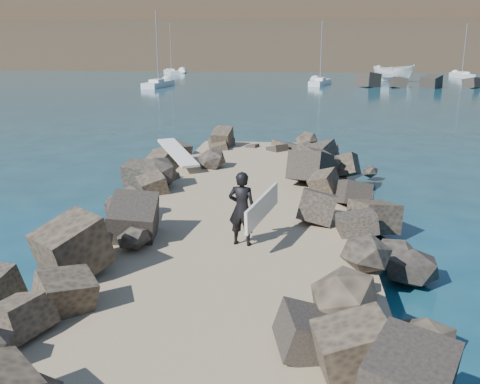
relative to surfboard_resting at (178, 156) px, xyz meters
The scene contains 12 objects.
ground 6.20m from the surfboard_resting, 60.65° to the right, with size 800.00×800.00×0.00m, color #0F384C.
jetty 7.95m from the surfboard_resting, 67.76° to the right, with size 6.00×26.00×0.60m, color #8C7759.
riprap_left 6.85m from the surfboard_resting, 89.18° to the right, with size 2.60×22.00×1.00m, color #272421.
riprap_right 9.04m from the surfboard_resting, 49.19° to the right, with size 2.60×22.00×1.00m, color black.
headland 155.93m from the surfboard_resting, 85.20° to the left, with size 360.00×140.00×32.00m, color #2D4919.
surfboard_resting is the anchor object (origin of this frame).
boat_imported 61.54m from the surfboard_resting, 74.02° to the left, with size 2.31×6.13×2.37m, color white.
surfer_with_board 8.14m from the surfboard_resting, 66.59° to the right, with size 1.08×2.02×1.67m.
sailboat_a 47.71m from the surfboard_resting, 105.80° to the left, with size 2.26×7.67×9.07m.
sailboat_d 75.70m from the surfboard_resting, 67.35° to the left, with size 2.14×6.98×8.31m.
sailboat_e 77.20m from the surfboard_resting, 103.79° to the left, with size 4.35×7.33×8.76m.
sailboat_b 51.64m from the surfboard_resting, 82.59° to the left, with size 3.08×6.74×8.00m.
Camera 1 is at (1.41, -13.31, 4.91)m, focal length 40.00 mm.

